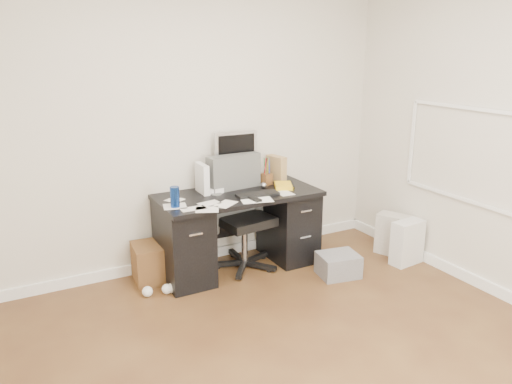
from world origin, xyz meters
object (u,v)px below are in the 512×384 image
Objects in this scene: office_chair at (244,214)px; pc_tower at (398,235)px; keyboard at (258,194)px; wicker_basket at (154,262)px; lcd_monitor at (236,158)px; desk at (239,228)px.

pc_tower is (1.50, -0.48, -0.33)m from office_chair.
wicker_basket is at bearing 167.53° from keyboard.
office_chair is 0.94m from wicker_basket.
wicker_basket is (-0.90, -0.12, -0.84)m from lcd_monitor.
lcd_monitor is at bearing 129.28° from pc_tower.
desk is 1.64m from pc_tower.
keyboard is (0.02, -0.40, -0.26)m from lcd_monitor.
wicker_basket is at bearing 164.30° from office_chair.
keyboard is at bearing 142.92° from pc_tower.
keyboard reaches higher than wicker_basket.
wicker_basket is at bearing 171.23° from desk.
keyboard is at bearing -16.78° from wicker_basket.
lcd_monitor is at bearing 7.78° from wicker_basket.
office_chair reaches higher than pc_tower.
desk is 3.84× the size of keyboard.
lcd_monitor is 1.24m from wicker_basket.
pc_tower is at bearing -25.82° from lcd_monitor.
wicker_basket is (-0.80, 0.12, -0.22)m from desk.
desk is 2.79× the size of lcd_monitor.
lcd_monitor is 1.54× the size of wicker_basket.
keyboard is 1.57m from pc_tower.
keyboard is 0.36× the size of office_chair.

